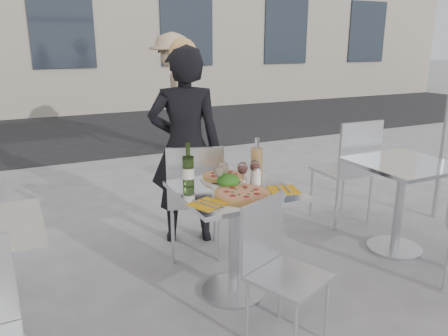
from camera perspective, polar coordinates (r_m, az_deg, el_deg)
name	(u,v)px	position (r m, az deg, el deg)	size (l,w,h in m)	color
ground	(234,292)	(3.12, 1.25, -15.90)	(80.00, 80.00, 0.00)	slate
street_asphalt	(84,130)	(9.09, -17.84, 4.74)	(24.00, 5.00, 0.00)	black
main_table	(234,219)	(2.87, 1.32, -6.72)	(0.72, 0.72, 0.75)	#B7BABF
side_table_right	(401,188)	(3.76, 22.12, -2.38)	(0.72, 0.72, 0.75)	#B7BABF
chair_far	(195,192)	(3.36, -3.82, -3.15)	(0.54, 0.55, 0.93)	silver
chair_near	(276,260)	(2.50, 6.84, -11.81)	(0.49, 0.49, 0.82)	silver
side_chair_rfar	(350,164)	(4.15, 16.13, 0.56)	(0.47, 0.48, 0.99)	silver
woman_diner	(185,147)	(3.63, -5.08, 2.73)	(0.60, 0.39, 1.64)	black
pedestrian_b	(174,94)	(6.78, -6.61, 9.56)	(1.17, 0.67, 1.81)	tan
pizza_near	(242,193)	(2.68, 2.39, -3.34)	(0.35, 0.35, 0.02)	tan
pizza_far	(224,177)	(2.99, -0.06, -1.19)	(0.32, 0.32, 0.03)	white
salad_plate	(228,182)	(2.82, 0.56, -1.78)	(0.22, 0.22, 0.09)	white
wine_bottle	(188,170)	(2.82, -4.69, -0.22)	(0.07, 0.08, 0.29)	#385620
carafe	(257,163)	(2.97, 4.29, 0.71)	(0.08, 0.08, 0.29)	#E5B061
sugar_shaker	(256,175)	(2.90, 4.20, -0.95)	(0.06, 0.06, 0.11)	white
wineglass_white_a	(219,172)	(2.78, -0.70, -0.46)	(0.07, 0.07, 0.16)	white
wineglass_white_b	(223,169)	(2.85, -0.08, -0.07)	(0.07, 0.07, 0.16)	white
wineglass_red_a	(243,169)	(2.84, 2.44, -0.13)	(0.07, 0.07, 0.16)	white
wineglass_red_b	(255,167)	(2.89, 4.05, 0.14)	(0.07, 0.07, 0.16)	white
napkin_left	(207,204)	(2.53, -2.23, -4.71)	(0.24, 0.24, 0.01)	gold
napkin_right	(283,190)	(2.80, 7.76, -2.81)	(0.23, 0.23, 0.01)	gold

